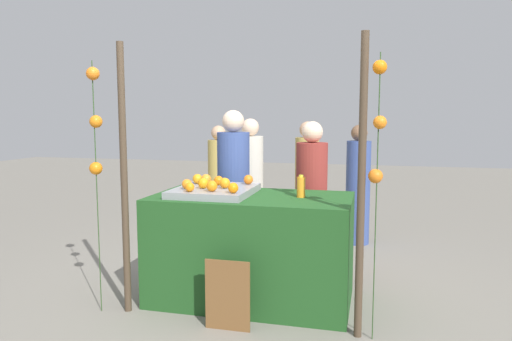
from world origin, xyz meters
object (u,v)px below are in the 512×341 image
object	(u,v)px
orange_0	(212,186)
vendor_left	(234,196)
stall_counter	(252,248)
vendor_right	(311,205)
juice_bottle	(301,187)
orange_1	(225,183)
chalkboard_sign	(228,296)

from	to	relation	value
orange_0	vendor_left	distance (m)	1.02
vendor_left	stall_counter	bearing A→B (deg)	-62.55
orange_0	stall_counter	bearing A→B (deg)	38.89
vendor_left	vendor_right	xyz separation A→B (m)	(0.81, 0.00, -0.05)
vendor_left	juice_bottle	bearing A→B (deg)	-41.96
orange_0	vendor_right	xyz separation A→B (m)	(0.69, 0.99, -0.31)
orange_1	vendor_right	distance (m)	1.07
stall_counter	orange_0	world-z (taller)	orange_0
vendor_right	stall_counter	bearing A→B (deg)	-118.50
orange_1	juice_bottle	distance (m)	0.65
orange_1	chalkboard_sign	distance (m)	0.98
orange_0	orange_1	bearing A→B (deg)	75.46
stall_counter	orange_1	distance (m)	0.61
chalkboard_sign	orange_0	bearing A→B (deg)	123.17
juice_bottle	chalkboard_sign	world-z (taller)	juice_bottle
stall_counter	chalkboard_sign	world-z (taller)	stall_counter
stall_counter	orange_0	bearing A→B (deg)	-141.11
stall_counter	chalkboard_sign	size ratio (longest dim) A/B	3.08
juice_bottle	chalkboard_sign	distance (m)	1.08
orange_1	vendor_right	world-z (taller)	vendor_right
stall_counter	orange_1	xyz separation A→B (m)	(-0.23, -0.03, 0.57)
stall_counter	orange_0	xyz separation A→B (m)	(-0.28, -0.23, 0.57)
stall_counter	vendor_right	world-z (taller)	vendor_right
stall_counter	orange_1	world-z (taller)	orange_1
orange_0	juice_bottle	xyz separation A→B (m)	(0.70, 0.25, -0.02)
orange_1	vendor_right	bearing A→B (deg)	51.03
juice_bottle	chalkboard_sign	xyz separation A→B (m)	(-0.44, -0.64, -0.75)
orange_0	juice_bottle	distance (m)	0.74
vendor_left	orange_1	bearing A→B (deg)	-78.30
orange_1	chalkboard_sign	world-z (taller)	orange_1
stall_counter	juice_bottle	xyz separation A→B (m)	(0.42, 0.02, 0.55)
stall_counter	juice_bottle	bearing A→B (deg)	3.36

